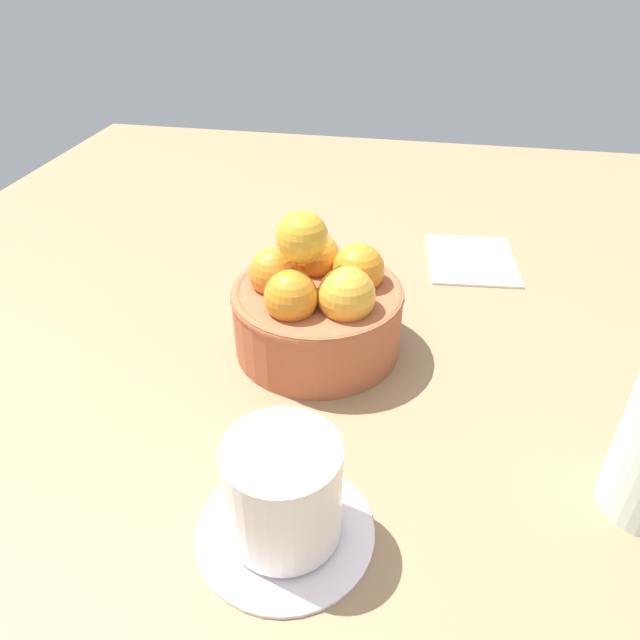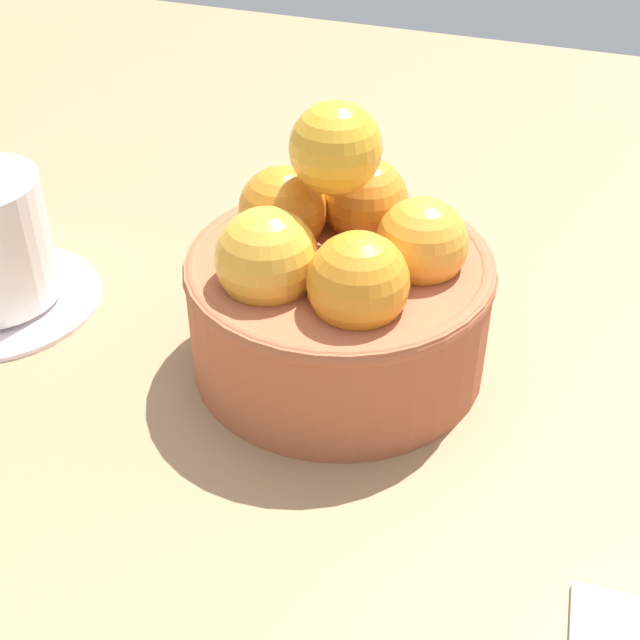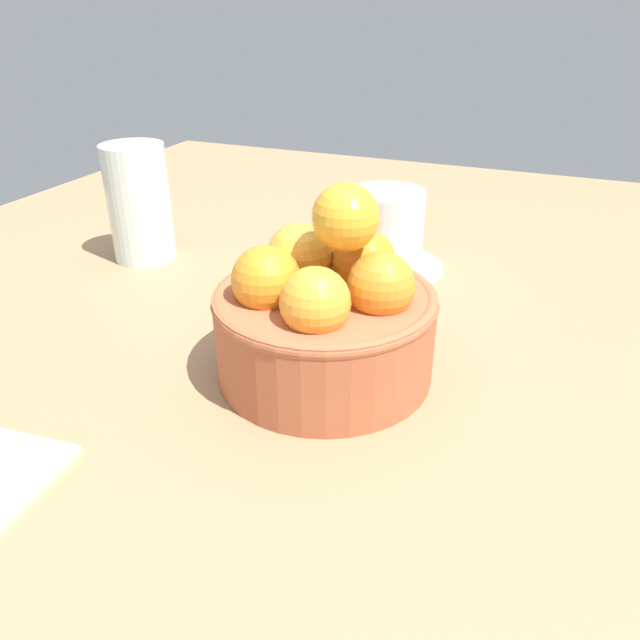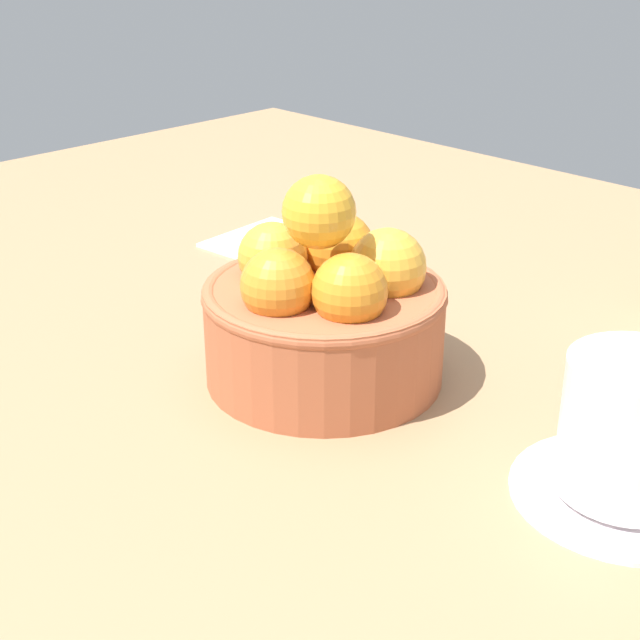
% 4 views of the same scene
% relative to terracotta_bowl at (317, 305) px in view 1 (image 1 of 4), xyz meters
% --- Properties ---
extents(ground_plane, '(1.28, 1.07, 0.05)m').
position_rel_terracotta_bowl_xyz_m(ground_plane, '(0.00, 0.00, -0.07)').
color(ground_plane, '#997551').
extents(terracotta_bowl, '(0.15, 0.15, 0.14)m').
position_rel_terracotta_bowl_xyz_m(terracotta_bowl, '(0.00, 0.00, 0.00)').
color(terracotta_bowl, '#AD5938').
rests_on(terracotta_bowl, ground_plane).
extents(coffee_cup, '(0.12, 0.12, 0.08)m').
position_rel_terracotta_bowl_xyz_m(coffee_cup, '(-0.20, -0.02, -0.01)').
color(coffee_cup, white).
rests_on(coffee_cup, ground_plane).
extents(folded_napkin, '(0.13, 0.11, 0.01)m').
position_rel_terracotta_bowl_xyz_m(folded_napkin, '(0.20, -0.15, -0.04)').
color(folded_napkin, white).
rests_on(folded_napkin, ground_plane).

